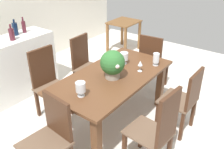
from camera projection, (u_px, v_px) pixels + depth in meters
name	position (u px, v px, depth m)	size (l,w,h in m)	color
ground_plane	(112.00, 120.00, 3.69)	(7.04, 7.04, 0.00)	silver
dining_table	(113.00, 84.00, 3.39)	(1.77, 0.92, 0.76)	brown
chair_far_left	(48.00, 80.00, 3.61)	(0.46, 0.45, 1.03)	#422616
chair_near_right	(185.00, 98.00, 3.26)	(0.46, 0.44, 0.94)	#422616
chair_far_right	(84.00, 63.00, 4.17)	(0.45, 0.43, 1.00)	#422616
chair_foot_end	(152.00, 61.00, 4.20)	(0.50, 0.46, 1.02)	#422616
chair_head_end	(51.00, 135.00, 2.64)	(0.49, 0.49, 0.95)	#422616
chair_near_left	(158.00, 129.00, 2.66)	(0.44, 0.51, 1.06)	#422616
flower_centerpiece	(113.00, 64.00, 3.17)	(0.32, 0.32, 0.38)	gray
crystal_vase_left	(124.00, 57.00, 3.58)	(0.12, 0.12, 0.17)	silver
crystal_vase_center_near	(156.00, 58.00, 3.54)	(0.09, 0.09, 0.18)	silver
crystal_vase_right	(81.00, 88.00, 2.82)	(0.12, 0.12, 0.18)	silver
wine_glass	(140.00, 64.00, 3.37)	(0.07, 0.07, 0.16)	silver
kitchen_counter	(6.00, 71.00, 4.01)	(1.67, 0.52, 0.99)	white
wine_bottle_tall	(15.00, 29.00, 4.01)	(0.08, 0.08, 0.26)	#0F1E38
wine_bottle_green	(12.00, 34.00, 3.81)	(0.08, 0.08, 0.25)	#511E28
wine_bottle_amber	(24.00, 26.00, 4.13)	(0.07, 0.07, 0.26)	#511E28
side_table	(124.00, 28.00, 5.82)	(0.69, 0.58, 0.71)	brown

